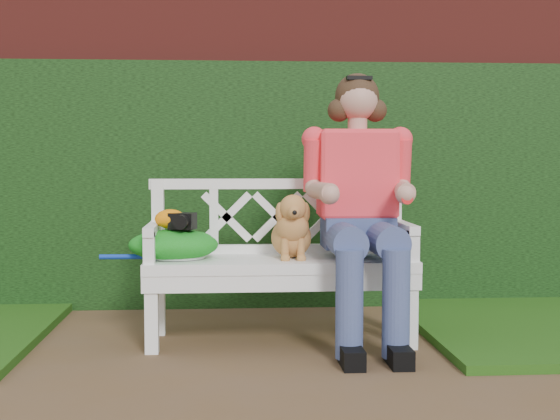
{
  "coord_description": "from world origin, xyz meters",
  "views": [
    {
      "loc": [
        -0.03,
        -3.54,
        1.04
      ],
      "look_at": [
        0.26,
        0.64,
        0.75
      ],
      "focal_mm": 48.0,
      "sensor_mm": 36.0,
      "label": 1
    }
  ],
  "objects": [
    {
      "name": "brick_wall",
      "position": [
        0.0,
        1.9,
        1.1
      ],
      "size": [
        10.0,
        0.3,
        2.2
      ],
      "primitive_type": "cube",
      "color": "maroon",
      "rests_on": "ground"
    },
    {
      "name": "green_bag",
      "position": [
        -0.34,
        0.63,
        0.56
      ],
      "size": [
        0.54,
        0.45,
        0.17
      ],
      "primitive_type": null,
      "rotation": [
        0.0,
        0.0,
        0.13
      ],
      "color": "green",
      "rests_on": "garden_bench"
    },
    {
      "name": "ground",
      "position": [
        0.0,
        0.0,
        0.0
      ],
      "size": [
        60.0,
        60.0,
        0.0
      ],
      "primitive_type": "plane",
      "color": "brown"
    },
    {
      "name": "ivy_hedge",
      "position": [
        0.0,
        1.68,
        0.85
      ],
      "size": [
        10.0,
        0.18,
        1.7
      ],
      "primitive_type": "cube",
      "color": "#22561B",
      "rests_on": "ground"
    },
    {
      "name": "tennis_racket",
      "position": [
        -0.35,
        0.63,
        0.49
      ],
      "size": [
        0.62,
        0.29,
        0.03
      ],
      "primitive_type": null,
      "rotation": [
        0.0,
        0.0,
        0.06
      ],
      "color": "beige",
      "rests_on": "garden_bench"
    },
    {
      "name": "garden_bench",
      "position": [
        0.26,
        0.64,
        0.24
      ],
      "size": [
        1.64,
        0.79,
        0.48
      ],
      "primitive_type": null,
      "rotation": [
        0.0,
        0.0,
        0.12
      ],
      "color": "white",
      "rests_on": "ground"
    },
    {
      "name": "camera_item",
      "position": [
        -0.29,
        0.6,
        0.69
      ],
      "size": [
        0.16,
        0.14,
        0.09
      ],
      "primitive_type": "cube",
      "rotation": [
        0.0,
        0.0,
        -0.28
      ],
      "color": "black",
      "rests_on": "green_bag"
    },
    {
      "name": "dog",
      "position": [
        0.32,
        0.62,
        0.66
      ],
      "size": [
        0.36,
        0.4,
        0.37
      ],
      "primitive_type": null,
      "rotation": [
        0.0,
        0.0,
        0.41
      ],
      "color": "olive",
      "rests_on": "garden_bench"
    },
    {
      "name": "baseball_glove",
      "position": [
        -0.35,
        0.63,
        0.7
      ],
      "size": [
        0.19,
        0.15,
        0.11
      ],
      "primitive_type": "ellipsoid",
      "rotation": [
        0.0,
        0.0,
        -0.17
      ],
      "color": "orange",
      "rests_on": "green_bag"
    },
    {
      "name": "seated_woman",
      "position": [
        0.7,
        0.62,
        0.78
      ],
      "size": [
        0.92,
        1.05,
        1.55
      ],
      "primitive_type": null,
      "rotation": [
        0.0,
        0.0,
        -0.35
      ],
      "color": "#E35471",
      "rests_on": "ground"
    }
  ]
}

